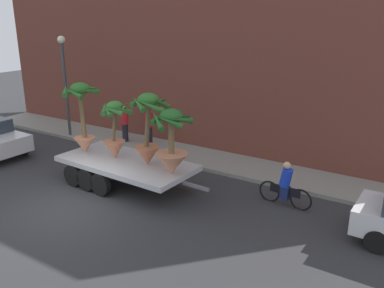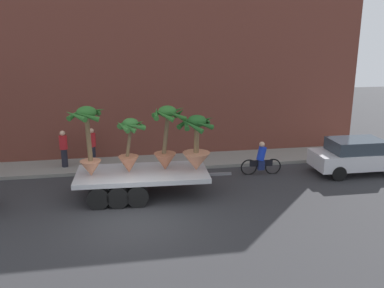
{
  "view_description": "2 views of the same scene",
  "coord_description": "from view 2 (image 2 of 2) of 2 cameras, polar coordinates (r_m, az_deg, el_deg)",
  "views": [
    {
      "loc": [
        9.8,
        -8.02,
        6.04
      ],
      "look_at": [
        2.89,
        2.8,
        1.89
      ],
      "focal_mm": 38.31,
      "sensor_mm": 36.0,
      "label": 1
    },
    {
      "loc": [
        -0.28,
        -13.03,
        6.27
      ],
      "look_at": [
        2.42,
        2.41,
        1.96
      ],
      "focal_mm": 38.94,
      "sensor_mm": 36.0,
      "label": 2
    }
  ],
  "objects": [
    {
      "name": "pedestrian_far_left",
      "position": [
        19.91,
        -17.16,
        -0.54
      ],
      "size": [
        0.36,
        0.36,
        1.71
      ],
      "color": "black",
      "rests_on": "sidewalk"
    },
    {
      "name": "potted_palm_extra",
      "position": [
        16.01,
        0.61,
        -0.37
      ],
      "size": [
        1.54,
        1.54,
        2.18
      ],
      "color": "tan",
      "rests_on": "flatbed_trailer"
    },
    {
      "name": "potted_palm_front",
      "position": [
        15.7,
        -13.99,
        0.65
      ],
      "size": [
        1.52,
        1.55,
        2.64
      ],
      "color": "tan",
      "rests_on": "flatbed_trailer"
    },
    {
      "name": "pedestrian_near_gate",
      "position": [
        20.02,
        -13.51,
        -0.18
      ],
      "size": [
        0.36,
        0.36,
        1.71
      ],
      "color": "black",
      "rests_on": "sidewalk"
    },
    {
      "name": "building_facade",
      "position": [
        20.87,
        -9.31,
        11.36
      ],
      "size": [
        24.0,
        1.2,
        9.75
      ],
      "primitive_type": "cube",
      "color": "brown",
      "rests_on": "ground"
    },
    {
      "name": "parked_car",
      "position": [
        20.09,
        21.77,
        -1.47
      ],
      "size": [
        4.19,
        1.86,
        1.58
      ],
      "color": "silver",
      "rests_on": "ground"
    },
    {
      "name": "cyclist",
      "position": [
        18.8,
        9.46,
        -2.17
      ],
      "size": [
        1.84,
        0.37,
        1.54
      ],
      "color": "black",
      "rests_on": "ground"
    },
    {
      "name": "sidewalk",
      "position": [
        20.11,
        -8.65,
        -2.74
      ],
      "size": [
        24.0,
        2.2,
        0.15
      ],
      "primitive_type": "cube",
      "color": "gray",
      "rests_on": "ground"
    },
    {
      "name": "potted_palm_rear",
      "position": [
        15.85,
        -8.52,
        -0.33
      ],
      "size": [
        1.17,
        1.19,
        2.13
      ],
      "color": "#C17251",
      "rests_on": "flatbed_trailer"
    },
    {
      "name": "ground_plane",
      "position": [
        14.46,
        -7.96,
        -10.47
      ],
      "size": [
        60.0,
        60.0,
        0.0
      ],
      "primitive_type": "plane",
      "color": "#2D2D30"
    },
    {
      "name": "potted_palm_middle",
      "position": [
        16.01,
        -3.51,
        0.7
      ],
      "size": [
        1.36,
        1.54,
        2.53
      ],
      "color": "#B26647",
      "rests_on": "flatbed_trailer"
    },
    {
      "name": "flatbed_trailer",
      "position": [
        16.28,
        -7.68,
        -4.58
      ],
      "size": [
        6.08,
        2.55,
        0.98
      ],
      "color": "#B7BABF",
      "rests_on": "ground"
    }
  ]
}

